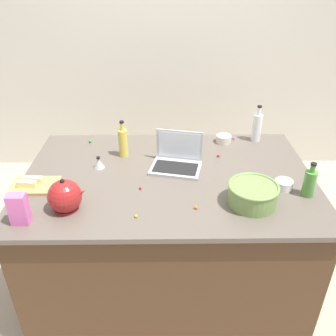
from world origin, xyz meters
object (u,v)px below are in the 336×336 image
ramekin_small (224,139)px  kitchen_timer (99,163)px  butter_stick_left (27,184)px  butter_stick_right (33,180)px  cutting_board (35,186)px  candy_bag (19,209)px  mixing_bowl_large (253,194)px  bottle_olive (309,183)px  bottle_oil (123,142)px  kettle (65,197)px  ramekin_medium (284,184)px  bottle_vinegar (257,127)px  laptop (177,160)px

ramekin_small → kitchen_timer: (-0.85, -0.36, 0.01)m
butter_stick_left → butter_stick_right: same height
cutting_board → candy_bag: bearing=-83.9°
cutting_board → butter_stick_right: butter_stick_right is taller
mixing_bowl_large → ramekin_small: 0.76m
bottle_olive → cutting_board: bottle_olive is taller
kitchen_timer → ramekin_small: bearing=22.8°
mixing_bowl_large → butter_stick_right: bearing=170.8°
bottle_oil → candy_bag: bottle_oil is taller
kettle → cutting_board: (-0.24, 0.21, -0.07)m
bottle_olive → candy_bag: (-1.53, -0.23, 0.00)m
mixing_bowl_large → kettle: size_ratio=1.29×
mixing_bowl_large → kettle: 1.00m
ramekin_medium → ramekin_small: bearing=113.1°
bottle_oil → kitchen_timer: 0.23m
bottle_vinegar → kitchen_timer: bearing=-160.5°
bottle_vinegar → butter_stick_right: size_ratio=2.45×
cutting_board → ramekin_small: ramekin_small is taller
butter_stick_right → kitchen_timer: bearing=29.6°
bottle_olive → kitchen_timer: (-1.22, 0.32, -0.05)m
butter_stick_right → bottle_vinegar: bearing=22.1°
bottle_oil → bottle_vinegar: 0.97m
butter_stick_left → candy_bag: candy_bag is taller
kettle → ramekin_small: bearing=39.7°
bottle_olive → laptop: bearing=155.5°
butter_stick_left → kettle: bearing=-35.2°
bottle_oil → cutting_board: 0.62m
bottle_oil → bottle_olive: (1.08, -0.49, -0.02)m
bottle_vinegar → butter_stick_left: size_ratio=2.45×
laptop → butter_stick_left: (-0.88, -0.25, -0.01)m
bottle_olive → cutting_board: bearing=176.3°
butter_stick_left → ramekin_medium: butter_stick_left is taller
mixing_bowl_large → ramekin_small: bearing=93.2°
kettle → butter_stick_right: (-0.25, 0.24, -0.04)m
butter_stick_right → candy_bag: candy_bag is taller
mixing_bowl_large → butter_stick_left: mixing_bowl_large is taller
ramekin_medium → kitchen_timer: bearing=167.1°
bottle_oil → butter_stick_left: 0.66m
butter_stick_left → ramekin_medium: size_ratio=1.06×
laptop → mixing_bowl_large: 0.57m
bottle_olive → ramekin_medium: bottle_olive is taller
bottle_olive → ramekin_medium: size_ratio=1.99×
bottle_vinegar → cutting_board: bearing=-157.0°
butter_stick_left → candy_bag: bearing=-76.9°
ramekin_medium → butter_stick_left: bearing=179.7°
bottle_vinegar → candy_bag: 1.68m
butter_stick_left → kitchen_timer: (0.38, 0.24, -0.00)m
bottle_vinegar → cutting_board: 1.56m
bottle_vinegar → kettle: 1.45m
kitchen_timer → bottle_oil: bearing=48.4°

